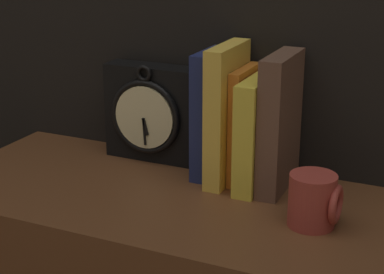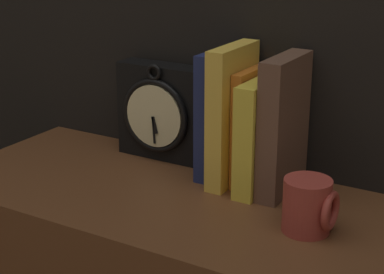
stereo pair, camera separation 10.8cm
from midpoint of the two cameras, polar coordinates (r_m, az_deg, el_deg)
clock at (r=1.28m, az=-0.21°, el=2.20°), size 0.19×0.07×0.20m
book_slot0_navy at (r=1.19m, az=4.94°, el=1.94°), size 0.04×0.12×0.24m
book_slot1_yellow at (r=1.16m, az=6.25°, el=1.90°), size 0.03×0.14×0.25m
book_slot2_orange at (r=1.17m, az=7.76°, el=0.88°), size 0.02×0.12×0.21m
book_slot3_yellow at (r=1.15m, az=8.86°, el=0.13°), size 0.04×0.15×0.20m
book_slot4_brown at (r=1.13m, az=10.88°, el=0.92°), size 0.04×0.14×0.25m
mug at (r=1.02m, az=13.38°, el=-6.06°), size 0.08×0.08×0.09m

